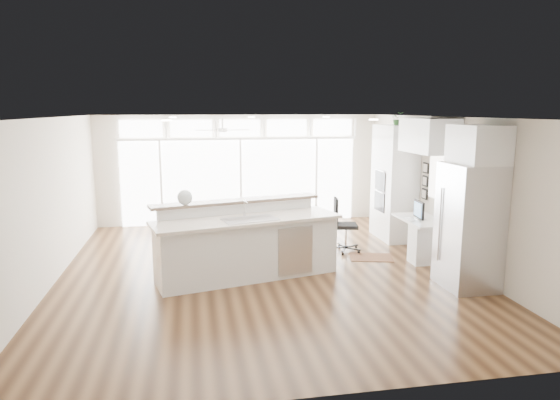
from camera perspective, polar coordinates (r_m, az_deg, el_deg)
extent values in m
cube|color=#3B2312|center=(8.96, -1.88, -8.17)|extent=(7.00, 8.00, 0.02)
cube|color=white|center=(8.50, -1.99, 9.42)|extent=(7.00, 8.00, 0.02)
cube|color=beige|center=(12.56, -4.57, 3.52)|extent=(7.00, 0.04, 2.70)
cube|color=beige|center=(4.81, 4.99, -7.67)|extent=(7.00, 0.04, 2.70)
cube|color=beige|center=(8.84, -24.99, -0.30)|extent=(0.04, 8.00, 2.70)
cube|color=beige|center=(9.76, 18.86, 1.03)|extent=(0.04, 8.00, 2.70)
cube|color=white|center=(12.54, -4.52, 2.12)|extent=(5.80, 0.06, 2.08)
cube|color=white|center=(12.42, -4.61, 8.21)|extent=(5.90, 0.06, 0.40)
cube|color=white|center=(9.97, 17.90, 2.43)|extent=(0.04, 0.85, 0.85)
cube|color=white|center=(11.24, -6.60, 8.46)|extent=(1.16, 1.16, 0.32)
cube|color=white|center=(8.70, -2.18, 9.31)|extent=(3.40, 3.00, 0.02)
cube|color=white|center=(11.23, 12.93, 1.96)|extent=(0.64, 1.20, 2.50)
cube|color=white|center=(10.04, 15.86, -4.22)|extent=(0.72, 1.30, 0.76)
cube|color=white|center=(9.77, 16.64, 7.07)|extent=(0.64, 1.30, 0.64)
cube|color=silver|center=(8.48, 20.80, -2.84)|extent=(0.76, 0.90, 2.00)
cube|color=white|center=(8.33, 21.73, 5.93)|extent=(0.64, 0.90, 0.60)
cube|color=black|center=(10.54, 16.28, 2.10)|extent=(0.06, 0.22, 0.80)
cube|color=white|center=(8.49, -3.74, -4.72)|extent=(3.38, 1.93, 1.26)
cube|color=#3B1F13|center=(9.90, 10.37, -6.45)|extent=(0.92, 0.76, 0.01)
cube|color=black|center=(10.12, 7.55, -2.86)|extent=(0.64, 0.61, 1.08)
sphere|color=silver|center=(8.44, -10.82, 0.30)|extent=(0.28, 0.28, 0.25)
cube|color=black|center=(9.88, 15.60, -1.06)|extent=(0.11, 0.45, 0.37)
cube|color=silver|center=(9.85, 14.66, -2.12)|extent=(0.14, 0.30, 0.01)
imported|color=#275725|center=(11.12, 13.21, 8.89)|extent=(0.25, 0.27, 0.21)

